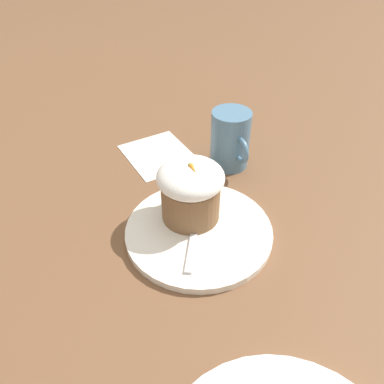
# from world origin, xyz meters

# --- Properties ---
(ground_plane) EXTENTS (4.00, 4.00, 0.00)m
(ground_plane) POSITION_xyz_m (0.00, 0.00, 0.00)
(ground_plane) COLOR brown
(dessert_plate) EXTENTS (0.22, 0.22, 0.01)m
(dessert_plate) POSITION_xyz_m (0.00, 0.00, 0.01)
(dessert_plate) COLOR white
(dessert_plate) RESTS_ON ground_plane
(carrot_cake) EXTENTS (0.10, 0.10, 0.10)m
(carrot_cake) POSITION_xyz_m (-0.03, 0.00, 0.06)
(carrot_cake) COLOR brown
(carrot_cake) RESTS_ON dessert_plate
(spoon) EXTENTS (0.11, 0.08, 0.01)m
(spoon) POSITION_xyz_m (-0.00, -0.01, 0.01)
(spoon) COLOR silver
(spoon) RESTS_ON dessert_plate
(coffee_cup) EXTENTS (0.10, 0.07, 0.11)m
(coffee_cup) POSITION_xyz_m (-0.14, 0.13, 0.05)
(coffee_cup) COLOR teal
(coffee_cup) RESTS_ON ground_plane
(paper_napkin) EXTENTS (0.15, 0.13, 0.00)m
(paper_napkin) POSITION_xyz_m (-0.23, 0.02, 0.00)
(paper_napkin) COLOR white
(paper_napkin) RESTS_ON ground_plane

